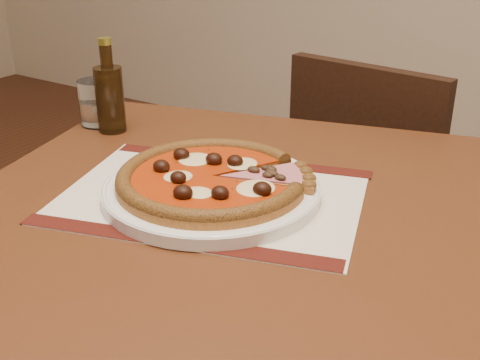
# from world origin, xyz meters

# --- Properties ---
(table) EXTENTS (0.98, 0.98, 0.75)m
(table) POSITION_xyz_m (0.86, 0.88, 0.65)
(table) COLOR brown
(table) RESTS_ON ground
(chair_far) EXTENTS (0.43, 0.43, 0.82)m
(chair_far) POSITION_xyz_m (0.83, 1.58, 0.47)
(chair_far) COLOR black
(chair_far) RESTS_ON ground
(placemat) EXTENTS (0.51, 0.43, 0.00)m
(placemat) POSITION_xyz_m (0.83, 0.88, 0.75)
(placemat) COLOR silver
(placemat) RESTS_ON table
(plate) EXTENTS (0.32, 0.32, 0.02)m
(plate) POSITION_xyz_m (0.83, 0.88, 0.76)
(plate) COLOR white
(plate) RESTS_ON placemat
(pizza) EXTENTS (0.28, 0.28, 0.04)m
(pizza) POSITION_xyz_m (0.83, 0.88, 0.78)
(pizza) COLOR #B0742A
(pizza) RESTS_ON plate
(ham_slice) EXTENTS (0.13, 0.12, 0.02)m
(ham_slice) POSITION_xyz_m (0.90, 0.95, 0.78)
(ham_slice) COLOR #B0742A
(ham_slice) RESTS_ON plate
(water_glass) EXTENTS (0.09, 0.09, 0.09)m
(water_glass) POSITION_xyz_m (0.45, 1.03, 0.79)
(water_glass) COLOR white
(water_glass) RESTS_ON table
(bottle) EXTENTS (0.05, 0.05, 0.18)m
(bottle) POSITION_xyz_m (0.50, 1.01, 0.82)
(bottle) COLOR #33200C
(bottle) RESTS_ON table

